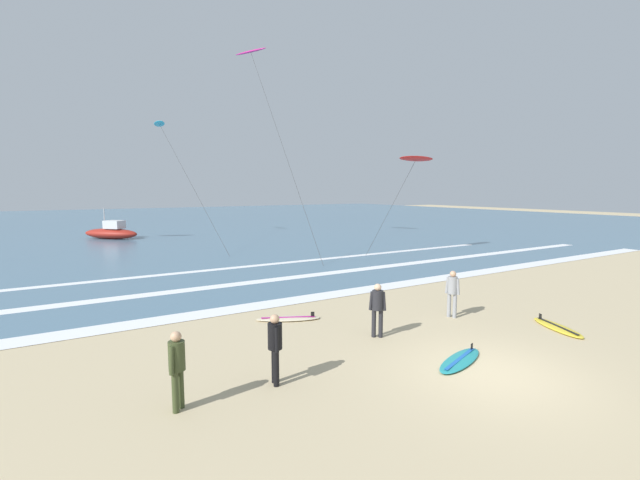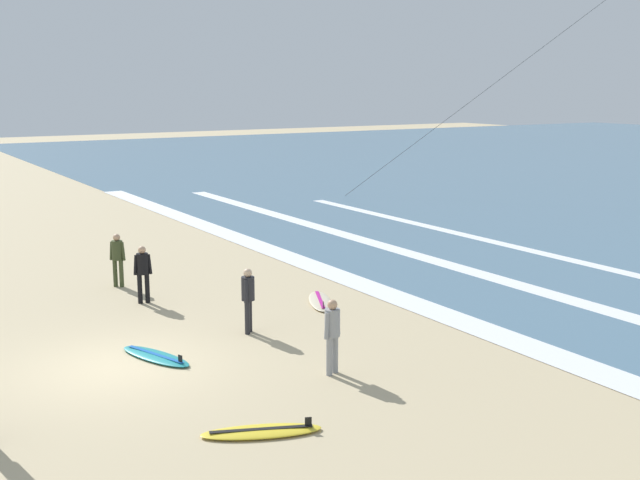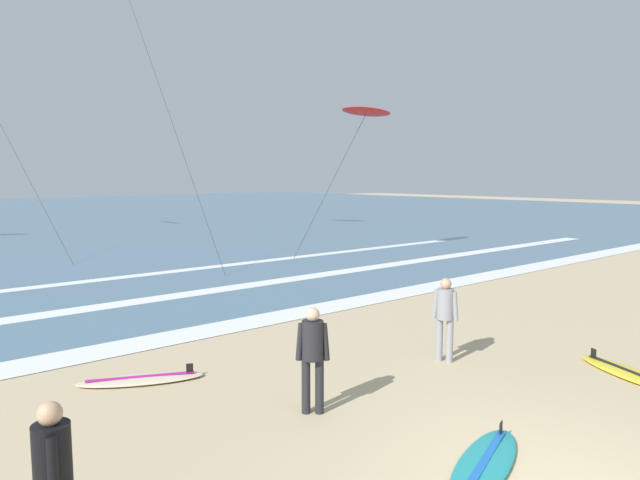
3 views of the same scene
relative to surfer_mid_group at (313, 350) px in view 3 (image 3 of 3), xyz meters
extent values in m
cube|color=white|center=(0.05, 5.02, -0.94)|extent=(54.81, 1.05, 0.01)
cube|color=white|center=(0.91, 8.97, -0.94)|extent=(50.79, 0.76, 0.01)
cube|color=white|center=(0.75, 13.03, -0.94)|extent=(38.13, 0.58, 0.01)
cylinder|color=#232328|center=(-0.08, 0.07, -0.55)|extent=(0.13, 0.13, 0.82)
cylinder|color=#232328|center=(0.08, -0.07, -0.55)|extent=(0.13, 0.13, 0.82)
cylinder|color=#232328|center=(0.00, 0.00, 0.15)|extent=(0.32, 0.32, 0.58)
cylinder|color=#232328|center=(-0.14, 0.12, 0.13)|extent=(0.16, 0.16, 0.56)
cylinder|color=#232328|center=(0.14, -0.12, 0.13)|extent=(0.16, 0.16, 0.56)
sphere|color=#DBB28E|center=(0.00, 0.00, 0.54)|extent=(0.21, 0.21, 0.21)
cylinder|color=gray|center=(3.46, 0.15, -0.55)|extent=(0.13, 0.13, 0.82)
cylinder|color=gray|center=(3.39, 0.33, -0.55)|extent=(0.13, 0.13, 0.82)
cylinder|color=gray|center=(3.43, 0.24, 0.15)|extent=(0.32, 0.32, 0.58)
cylinder|color=gray|center=(3.49, 0.06, 0.13)|extent=(0.13, 0.16, 0.56)
cylinder|color=gray|center=(3.36, 0.41, 0.13)|extent=(0.13, 0.16, 0.56)
sphere|color=tan|center=(3.43, 0.24, 0.54)|extent=(0.21, 0.21, 0.21)
cylinder|color=black|center=(-3.93, -1.26, 0.15)|extent=(0.32, 0.32, 0.58)
cylinder|color=black|center=(-3.88, -1.08, 0.13)|extent=(0.12, 0.15, 0.56)
cylinder|color=black|center=(-3.97, -1.45, 0.13)|extent=(0.12, 0.15, 0.56)
sphere|color=tan|center=(-3.93, -1.26, 0.54)|extent=(0.21, 0.21, 0.21)
ellipsoid|color=teal|center=(0.58, -2.57, -0.91)|extent=(2.18, 1.27, 0.09)
cube|color=#1959B2|center=(0.58, -2.57, -0.86)|extent=(1.72, 0.69, 0.01)
cube|color=black|center=(1.35, -2.29, -0.79)|extent=(0.12, 0.06, 0.16)
ellipsoid|color=yellow|center=(5.26, -2.36, -0.91)|extent=(1.34, 2.17, 0.09)
cube|color=black|center=(5.26, -2.36, -0.86)|extent=(0.76, 1.69, 0.01)
cube|color=black|center=(5.57, -1.60, -0.79)|extent=(0.06, 0.12, 0.16)
ellipsoid|color=beige|center=(-1.43, 2.90, -0.91)|extent=(2.16, 1.44, 0.09)
cube|color=#BF198C|center=(-1.43, 2.90, -0.86)|extent=(1.66, 0.85, 0.01)
cube|color=black|center=(-0.68, 2.55, -0.79)|extent=(0.12, 0.07, 0.16)
ellipsoid|color=red|center=(12.95, 11.96, 5.35)|extent=(3.26, 1.06, 0.43)
cylinder|color=#333333|center=(11.22, 12.39, 2.20)|extent=(3.48, 0.89, 6.32)
cylinder|color=#333333|center=(5.68, 17.33, 6.55)|extent=(1.24, 12.69, 15.02)
cylinder|color=#333333|center=(1.38, 24.54, 4.09)|extent=(0.83, 14.97, 10.11)
camera|label=1|loc=(-8.04, -9.79, 3.38)|focal=24.79mm
camera|label=2|loc=(16.83, -8.21, 4.98)|focal=44.97mm
camera|label=3|loc=(-5.18, -6.31, 2.54)|focal=32.17mm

